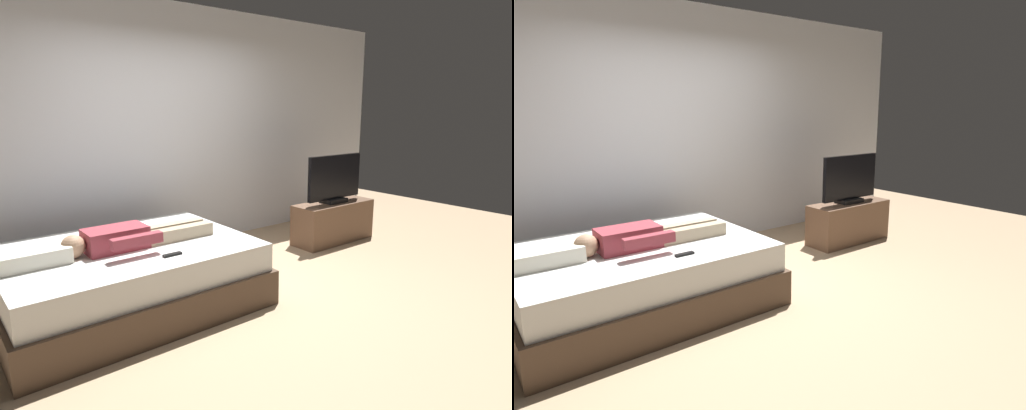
# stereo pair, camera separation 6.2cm
# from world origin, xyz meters

# --- Properties ---
(ground_plane) EXTENTS (10.00, 10.00, 0.00)m
(ground_plane) POSITION_xyz_m (0.00, 0.00, 0.00)
(ground_plane) COLOR tan
(back_wall) EXTENTS (6.40, 0.10, 2.80)m
(back_wall) POSITION_xyz_m (0.40, 1.79, 1.40)
(back_wall) COLOR silver
(back_wall) RESTS_ON ground
(bed) EXTENTS (2.04, 1.52, 0.54)m
(bed) POSITION_xyz_m (-0.93, 0.52, 0.26)
(bed) COLOR brown
(bed) RESTS_ON ground
(pillow) EXTENTS (0.48, 0.34, 0.12)m
(pillow) POSITION_xyz_m (-1.64, 0.52, 0.60)
(pillow) COLOR silver
(pillow) RESTS_ON bed
(person) EXTENTS (1.26, 0.46, 0.18)m
(person) POSITION_xyz_m (-0.90, 0.45, 0.62)
(person) COLOR #993842
(person) RESTS_ON bed
(remote) EXTENTS (0.15, 0.04, 0.02)m
(remote) POSITION_xyz_m (-0.75, 0.05, 0.55)
(remote) COLOR black
(remote) RESTS_ON bed
(tv_stand) EXTENTS (1.10, 0.40, 0.50)m
(tv_stand) POSITION_xyz_m (1.82, 0.70, 0.25)
(tv_stand) COLOR brown
(tv_stand) RESTS_ON ground
(tv) EXTENTS (0.88, 0.20, 0.59)m
(tv) POSITION_xyz_m (1.82, 0.70, 0.78)
(tv) COLOR black
(tv) RESTS_ON tv_stand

